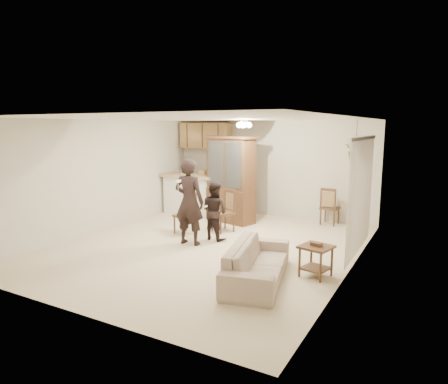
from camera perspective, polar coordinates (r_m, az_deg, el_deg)
The scene contains 23 objects.
floor at distance 7.98m, azimuth -2.40°, elevation -7.79°, with size 6.50×6.50×0.00m, color beige.
ceiling at distance 7.63m, azimuth -2.53°, elevation 10.45°, with size 5.50×6.50×0.02m, color white.
wall_back at distance 10.60m, azimuth 6.71°, elevation 3.33°, with size 5.50×0.02×2.50m, color beige.
wall_front at distance 5.26m, azimuth -21.21°, elevation -3.42°, with size 5.50×0.02×2.50m, color beige.
wall_left at distance 9.42m, azimuth -16.92°, elevation 2.23°, with size 0.02×6.50×2.50m, color beige.
wall_right at distance 6.72m, azimuth 18.01°, elevation -0.56°, with size 0.02×6.50×2.50m, color beige.
breakfast_bar at distance 10.77m, azimuth -4.36°, elevation -0.57°, with size 1.60×0.55×1.00m, color silver.
bar_top at distance 10.68m, azimuth -4.40°, elevation 2.33°, with size 1.75×0.70×0.08m, color tan.
upper_cabinets at distance 11.24m, azimuth -2.65°, elevation 8.07°, with size 1.50×0.34×0.70m, color olive.
vertical_blinds at distance 7.63m, azimuth 18.95°, elevation -0.61°, with size 0.06×2.30×2.10m, color beige, non-canonical shape.
ceiling_fixture at distance 8.59m, azimuth 2.86°, elevation 9.66°, with size 0.36×0.36×0.20m, color #FDE4BE, non-canonical shape.
hanging_plant at distance 9.09m, azimuth 18.32°, elevation 5.72°, with size 0.43×0.37×0.48m, color #2D5421.
plant_cord at distance 9.07m, azimuth 18.42°, elevation 7.76°, with size 0.01×0.01×0.65m, color black.
sofa at distance 6.24m, azimuth 4.81°, elevation -9.24°, with size 1.87×0.73×0.73m, color beige.
adult at distance 7.97m, azimuth -5.01°, elevation -1.18°, with size 0.66×0.43×1.80m, color black.
child at distance 8.33m, azimuth -1.40°, elevation -2.26°, with size 0.66×0.51×1.35m, color black.
china_hutch at distance 9.82m, azimuth 0.96°, elevation 1.72°, with size 1.43×0.85×2.12m.
side_table at distance 6.55m, azimuth 12.97°, elevation -9.53°, with size 0.55×0.55×0.56m.
chair_bar at distance 8.88m, azimuth -5.57°, elevation -4.32°, with size 0.50×0.50×0.92m.
chair_hutch_left at distance 9.03m, azimuth -0.15°, elevation -3.97°, with size 0.57×0.57×0.96m.
chair_hutch_right at distance 10.01m, azimuth 14.86°, elevation -3.05°, with size 0.43×0.43×0.91m.
controller_adult at distance 7.56m, azimuth -6.59°, elevation 1.54°, with size 0.05×0.15×0.05m, color white.
controller_child at distance 8.11m, azimuth -2.72°, elevation -2.08°, with size 0.03×0.11×0.03m, color white.
Camera 1 is at (3.96, -6.52, 2.36)m, focal length 32.00 mm.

